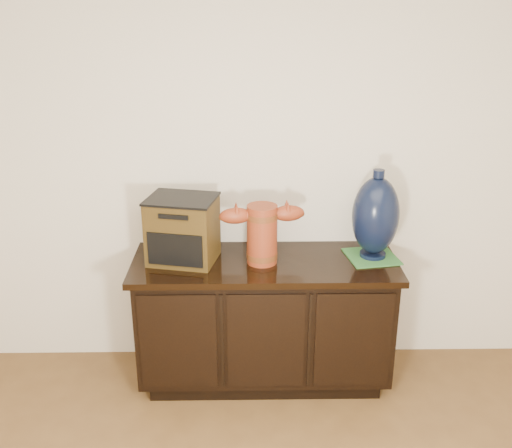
{
  "coord_description": "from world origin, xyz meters",
  "views": [
    {
      "loc": [
        -0.1,
        -0.77,
        2.13
      ],
      "look_at": [
        -0.05,
        2.18,
        0.99
      ],
      "focal_mm": 42.0,
      "sensor_mm": 36.0,
      "label": 1
    }
  ],
  "objects_px": {
    "terracotta_vessel": "(262,231)",
    "spray_can": "(259,241)",
    "lamp_base": "(376,216)",
    "tv_radio": "(183,230)",
    "sideboard": "(264,319)"
  },
  "relations": [
    {
      "from": "sideboard",
      "to": "terracotta_vessel",
      "type": "distance_m",
      "value": 0.55
    },
    {
      "from": "tv_radio",
      "to": "lamp_base",
      "type": "height_order",
      "value": "lamp_base"
    },
    {
      "from": "tv_radio",
      "to": "spray_can",
      "type": "relative_size",
      "value": 2.6
    },
    {
      "from": "tv_radio",
      "to": "terracotta_vessel",
      "type": "bearing_deg",
      "value": 7.3
    },
    {
      "from": "terracotta_vessel",
      "to": "spray_can",
      "type": "distance_m",
      "value": 0.16
    },
    {
      "from": "lamp_base",
      "to": "tv_radio",
      "type": "bearing_deg",
      "value": -178.95
    },
    {
      "from": "terracotta_vessel",
      "to": "tv_radio",
      "type": "xyz_separation_m",
      "value": [
        -0.43,
        0.04,
        -0.0
      ]
    },
    {
      "from": "terracotta_vessel",
      "to": "tv_radio",
      "type": "height_order",
      "value": "tv_radio"
    },
    {
      "from": "sideboard",
      "to": "lamp_base",
      "type": "xyz_separation_m",
      "value": [
        0.6,
        0.04,
        0.61
      ]
    },
    {
      "from": "terracotta_vessel",
      "to": "lamp_base",
      "type": "relative_size",
      "value": 0.93
    },
    {
      "from": "terracotta_vessel",
      "to": "tv_radio",
      "type": "bearing_deg",
      "value": 168.08
    },
    {
      "from": "tv_radio",
      "to": "lamp_base",
      "type": "bearing_deg",
      "value": 13.19
    },
    {
      "from": "sideboard",
      "to": "spray_can",
      "type": "bearing_deg",
      "value": 105.88
    },
    {
      "from": "sideboard",
      "to": "spray_can",
      "type": "xyz_separation_m",
      "value": [
        -0.03,
        0.1,
        0.45
      ]
    },
    {
      "from": "spray_can",
      "to": "lamp_base",
      "type": "bearing_deg",
      "value": -5.6
    }
  ]
}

